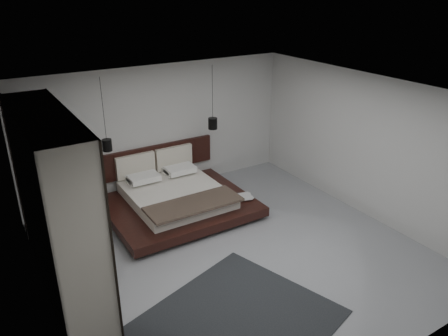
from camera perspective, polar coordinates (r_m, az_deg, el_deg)
floor at (r=7.77m, az=1.41°, el=-10.91°), size 6.00×6.00×0.00m
ceiling at (r=6.61m, az=1.65°, el=9.60°), size 6.00×6.00×0.00m
wall_back at (r=9.55m, az=-8.38°, el=4.95°), size 6.00×0.00×6.00m
wall_front at (r=5.18m, az=20.45°, el=-13.29°), size 6.00×0.00×6.00m
wall_left at (r=6.15m, az=-22.82°, el=-7.51°), size 0.00×6.00×6.00m
wall_right at (r=8.96m, az=17.84°, el=2.80°), size 0.00×6.00×6.00m
lattice_screen at (r=8.42m, az=-25.39°, el=-0.43°), size 0.05×0.90×2.60m
bed at (r=8.98m, az=-6.34°, el=-3.87°), size 2.81×2.40×1.08m
book_lower at (r=8.97m, az=2.16°, el=-3.84°), size 0.29×0.36×0.03m
book_upper at (r=8.93m, az=2.16°, el=-3.79°), size 0.34×0.38×0.02m
pendant_left at (r=8.51m, az=-15.03°, el=2.93°), size 0.18×0.18×1.40m
pendant_right at (r=9.35m, az=-1.48°, el=5.85°), size 0.20×0.20×1.36m
wardrobe at (r=6.58m, az=-20.96°, el=-5.14°), size 0.67×2.86×2.81m
rug at (r=6.25m, az=-0.24°, el=-20.92°), size 3.65×3.06×0.01m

